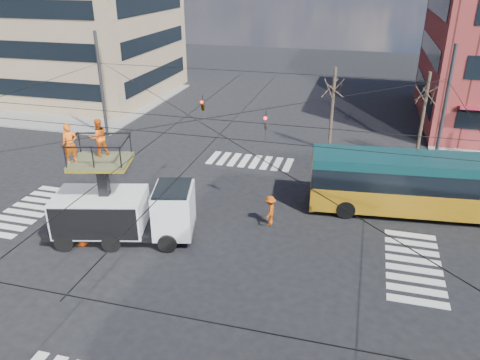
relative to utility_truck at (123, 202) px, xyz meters
The scene contains 11 objects.
ground 4.16m from the utility_truck, 19.79° to the left, with size 120.00×120.00×0.00m, color black.
sidewalk_nw 28.40m from the utility_truck, 128.31° to the left, with size 18.00×18.00×0.12m, color slate.
crosswalks 4.15m from the utility_truck, 19.79° to the left, with size 22.40×22.40×0.02m, color silver, non-canonical shape.
overhead_network 4.39m from the utility_truck, 26.00° to the left, with size 24.24×24.24×8.00m.
tree_a 17.18m from the utility_truck, 60.21° to the left, with size 2.00×2.00×6.00m.
tree_b 20.80m from the utility_truck, 45.59° to the left, with size 2.00×2.00×6.00m.
utility_truck is the anchor object (origin of this frame).
city_bus 15.80m from the utility_truck, 24.11° to the left, with size 12.75×3.87×3.20m.
traffic_cone 2.65m from the utility_truck, 147.57° to the right, with size 0.36×0.36×0.67m, color #D33E08.
worker_ground 1.82m from the utility_truck, 159.93° to the left, with size 1.16×0.48×1.97m, color orange.
flagger 7.29m from the utility_truck, 25.60° to the left, with size 1.04×0.60×1.61m, color #CE4E0D.
Camera 1 is at (7.06, -18.81, 12.05)m, focal length 35.00 mm.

